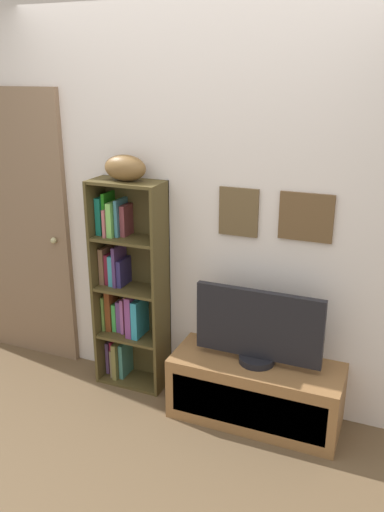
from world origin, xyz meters
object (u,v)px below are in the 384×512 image
(door, at_px, (22,229))
(tv_stand, at_px, (255,391))
(bookshelf, at_px, (126,289))
(television, at_px, (258,328))
(football, at_px, (125,168))

(door, bearing_deg, tv_stand, -5.68)
(bookshelf, bearing_deg, television, -6.89)
(tv_stand, xyz_separation_m, door, (-1.86, 0.19, 0.80))
(tv_stand, height_order, television, television)
(bookshelf, height_order, football, football)
(bookshelf, xyz_separation_m, door, (-0.90, 0.07, 0.31))
(tv_stand, relative_size, door, 0.53)
(tv_stand, height_order, door, door)
(tv_stand, distance_m, door, 2.04)
(bookshelf, relative_size, door, 0.72)
(football, xyz_separation_m, television, (0.92, -0.09, -0.89))
(bookshelf, bearing_deg, tv_stand, -6.95)
(football, xyz_separation_m, tv_stand, (0.92, -0.09, -1.33))
(football, relative_size, television, 0.37)
(door, bearing_deg, television, -5.65)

